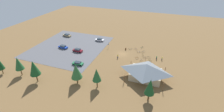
# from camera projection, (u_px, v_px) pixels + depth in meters

# --- Properties ---
(ground) EXTENTS (160.00, 160.00, 0.00)m
(ground) POSITION_uv_depth(u_px,v_px,m) (122.00, 54.00, 69.83)
(ground) COLOR brown
(ground) RESTS_ON ground
(parking_lot_asphalt) EXTENTS (32.99, 35.45, 0.05)m
(parking_lot_asphalt) POSITION_uv_depth(u_px,v_px,m) (70.00, 47.00, 76.38)
(parking_lot_asphalt) COLOR #56565B
(parking_lot_asphalt) RESTS_ON ground
(bike_pavilion) EXTENTS (12.97, 9.98, 5.62)m
(bike_pavilion) POSITION_uv_depth(u_px,v_px,m) (146.00, 70.00, 53.31)
(bike_pavilion) COLOR #C6B28E
(bike_pavilion) RESTS_ON ground
(trash_bin) EXTENTS (0.60, 0.60, 0.90)m
(trash_bin) POSITION_uv_depth(u_px,v_px,m) (126.00, 49.00, 73.34)
(trash_bin) COLOR brown
(trash_bin) RESTS_ON ground
(lot_sign) EXTENTS (0.56, 0.08, 2.20)m
(lot_sign) POSITION_uv_depth(u_px,v_px,m) (108.00, 45.00, 74.46)
(lot_sign) COLOR #99999E
(lot_sign) RESTS_ON ground
(pine_mideast) EXTENTS (2.96, 2.96, 7.23)m
(pine_mideast) POSITION_uv_depth(u_px,v_px,m) (18.00, 63.00, 53.97)
(pine_mideast) COLOR brown
(pine_mideast) RESTS_ON ground
(pine_west) EXTENTS (2.84, 2.84, 6.97)m
(pine_west) POSITION_uv_depth(u_px,v_px,m) (97.00, 75.00, 48.37)
(pine_west) COLOR brown
(pine_west) RESTS_ON ground
(pine_far_west) EXTENTS (3.65, 3.65, 7.29)m
(pine_far_west) POSITION_uv_depth(u_px,v_px,m) (76.00, 71.00, 50.11)
(pine_far_west) COLOR brown
(pine_far_west) RESTS_ON ground
(pine_far_east) EXTENTS (3.44, 3.44, 8.07)m
(pine_far_east) POSITION_uv_depth(u_px,v_px,m) (34.00, 68.00, 50.42)
(pine_far_east) COLOR brown
(pine_far_east) RESTS_ON ground
(pine_center) EXTENTS (2.85, 2.85, 7.52)m
(pine_center) POSITION_uv_depth(u_px,v_px,m) (150.00, 87.00, 43.22)
(pine_center) COLOR brown
(pine_center) RESTS_ON ground
(bicycle_black_lone_east) EXTENTS (1.71, 0.48, 0.81)m
(bicycle_black_lone_east) POSITION_uv_depth(u_px,v_px,m) (149.00, 57.00, 66.48)
(bicycle_black_lone_east) COLOR black
(bicycle_black_lone_east) RESTS_ON ground
(bicycle_green_lone_west) EXTENTS (1.03, 1.47, 0.88)m
(bicycle_green_lone_west) POSITION_uv_depth(u_px,v_px,m) (142.00, 47.00, 74.69)
(bicycle_green_lone_west) COLOR black
(bicycle_green_lone_west) RESTS_ON ground
(bicycle_orange_yard_right) EXTENTS (1.62, 0.72, 0.91)m
(bicycle_orange_yard_right) POSITION_uv_depth(u_px,v_px,m) (137.00, 58.00, 66.17)
(bicycle_orange_yard_right) COLOR black
(bicycle_orange_yard_right) RESTS_ON ground
(bicycle_teal_mid_cluster) EXTENTS (1.69, 0.68, 0.85)m
(bicycle_teal_mid_cluster) POSITION_uv_depth(u_px,v_px,m) (130.00, 49.00, 73.30)
(bicycle_teal_mid_cluster) COLOR black
(bicycle_teal_mid_cluster) RESTS_ON ground
(bicycle_purple_front_row) EXTENTS (1.65, 0.73, 0.82)m
(bicycle_purple_front_row) POSITION_uv_depth(u_px,v_px,m) (136.00, 49.00, 73.38)
(bicycle_purple_front_row) COLOR black
(bicycle_purple_front_row) RESTS_ON ground
(bicycle_red_by_bin) EXTENTS (0.48, 1.62, 0.83)m
(bicycle_red_by_bin) POSITION_uv_depth(u_px,v_px,m) (145.00, 59.00, 65.02)
(bicycle_red_by_bin) COLOR black
(bicycle_red_by_bin) RESTS_ON ground
(bicycle_yellow_back_row) EXTENTS (0.65, 1.62, 0.78)m
(bicycle_yellow_back_row) POSITION_uv_depth(u_px,v_px,m) (143.00, 55.00, 68.23)
(bicycle_yellow_back_row) COLOR black
(bicycle_yellow_back_row) RESTS_ON ground
(bicycle_silver_edge_south) EXTENTS (1.49, 0.88, 0.87)m
(bicycle_silver_edge_south) POSITION_uv_depth(u_px,v_px,m) (143.00, 52.00, 71.00)
(bicycle_silver_edge_south) COLOR black
(bicycle_silver_edge_south) RESTS_ON ground
(bicycle_white_near_sign) EXTENTS (1.14, 1.28, 0.83)m
(bicycle_white_near_sign) POSITION_uv_depth(u_px,v_px,m) (141.00, 60.00, 64.78)
(bicycle_white_near_sign) COLOR black
(bicycle_white_near_sign) RESTS_ON ground
(bicycle_blue_yard_front) EXTENTS (1.73, 0.48, 0.83)m
(bicycle_blue_yard_front) POSITION_uv_depth(u_px,v_px,m) (139.00, 52.00, 70.96)
(bicycle_blue_yard_front) COLOR black
(bicycle_blue_yard_front) RESTS_ON ground
(bicycle_black_yard_left) EXTENTS (1.60, 0.72, 0.74)m
(bicycle_black_yard_left) POSITION_uv_depth(u_px,v_px,m) (145.00, 57.00, 66.50)
(bicycle_black_yard_left) COLOR black
(bicycle_black_yard_left) RESTS_ON ground
(bicycle_green_yard_center) EXTENTS (1.56, 0.69, 0.80)m
(bicycle_green_yard_center) POSITION_uv_depth(u_px,v_px,m) (150.00, 61.00, 64.24)
(bicycle_green_yard_center) COLOR black
(bicycle_green_yard_center) RESTS_ON ground
(car_green_by_curb) EXTENTS (4.43, 2.10, 1.30)m
(car_green_by_curb) POSITION_uv_depth(u_px,v_px,m) (78.00, 63.00, 61.82)
(car_green_by_curb) COLOR #1E6B3D
(car_green_by_curb) RESTS_ON parking_lot_asphalt
(car_blue_front_row) EXTENTS (4.79, 2.25, 1.45)m
(car_blue_front_row) POSITION_uv_depth(u_px,v_px,m) (63.00, 47.00, 74.48)
(car_blue_front_row) COLOR #1E42B2
(car_blue_front_row) RESTS_ON parking_lot_asphalt
(car_maroon_mid_lot) EXTENTS (4.51, 1.77, 1.51)m
(car_maroon_mid_lot) POSITION_uv_depth(u_px,v_px,m) (78.00, 50.00, 71.32)
(car_maroon_mid_lot) COLOR maroon
(car_maroon_mid_lot) RESTS_ON parking_lot_asphalt
(car_white_second_row) EXTENTS (4.62, 2.20, 1.41)m
(car_white_second_row) POSITION_uv_depth(u_px,v_px,m) (100.00, 40.00, 81.82)
(car_white_second_row) COLOR white
(car_white_second_row) RESTS_ON parking_lot_asphalt
(car_tan_far_end) EXTENTS (4.85, 2.25, 1.41)m
(car_tan_far_end) POSITION_uv_depth(u_px,v_px,m) (67.00, 35.00, 87.19)
(car_tan_far_end) COLOR tan
(car_tan_far_end) RESTS_ON parking_lot_asphalt
(visitor_crossing_yard) EXTENTS (0.39, 0.40, 1.81)m
(visitor_crossing_yard) POSITION_uv_depth(u_px,v_px,m) (118.00, 56.00, 66.37)
(visitor_crossing_yard) COLOR #2D3347
(visitor_crossing_yard) RESTS_ON ground
(visitor_at_bikes) EXTENTS (0.40, 0.39, 1.67)m
(visitor_at_bikes) POSITION_uv_depth(u_px,v_px,m) (157.00, 58.00, 65.40)
(visitor_at_bikes) COLOR #2D3347
(visitor_at_bikes) RESTS_ON ground
(visitor_by_pavilion) EXTENTS (0.36, 0.38, 1.63)m
(visitor_by_pavilion) POSITION_uv_depth(u_px,v_px,m) (162.00, 58.00, 64.96)
(visitor_by_pavilion) COLOR #2D3347
(visitor_by_pavilion) RESTS_ON ground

